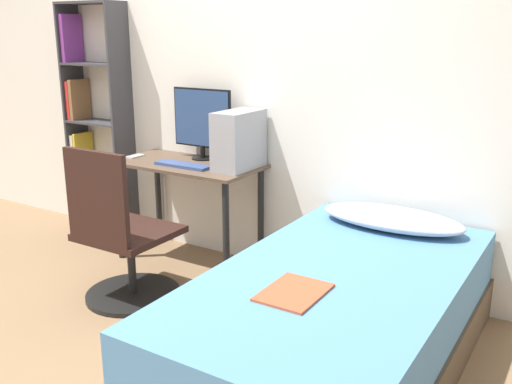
# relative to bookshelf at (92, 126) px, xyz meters

# --- Properties ---
(ground_plane) EXTENTS (14.00, 14.00, 0.00)m
(ground_plane) POSITION_rel_bookshelf_xyz_m (1.42, -1.31, -0.87)
(ground_plane) COLOR #846647
(wall_back) EXTENTS (8.00, 0.05, 2.50)m
(wall_back) POSITION_rel_bookshelf_xyz_m (1.42, 0.14, 0.38)
(wall_back) COLOR silver
(wall_back) RESTS_ON ground_plane
(desk) EXTENTS (1.04, 0.52, 0.73)m
(desk) POSITION_rel_bookshelf_xyz_m (1.08, -0.15, -0.27)
(desk) COLOR brown
(desk) RESTS_ON ground_plane
(bookshelf) EXTENTS (0.56, 0.23, 1.83)m
(bookshelf) POSITION_rel_bookshelf_xyz_m (0.00, 0.00, 0.00)
(bookshelf) COLOR #38383D
(bookshelf) RESTS_ON ground_plane
(office_chair) EXTENTS (0.59, 0.59, 0.98)m
(office_chair) POSITION_rel_bookshelf_xyz_m (1.14, -0.86, -0.52)
(office_chair) COLOR black
(office_chair) RESTS_ON ground_plane
(bed) EXTENTS (1.08, 2.00, 0.53)m
(bed) POSITION_rel_bookshelf_xyz_m (2.56, -0.88, -0.61)
(bed) COLOR #4C3D2D
(bed) RESTS_ON ground_plane
(pillow) EXTENTS (0.82, 0.36, 0.11)m
(pillow) POSITION_rel_bookshelf_xyz_m (2.56, -0.14, -0.29)
(pillow) COLOR #B2B7C6
(pillow) RESTS_ON bed
(magazine) EXTENTS (0.24, 0.32, 0.01)m
(magazine) POSITION_rel_bookshelf_xyz_m (2.49, -1.19, -0.34)
(magazine) COLOR #B24C2D
(magazine) RESTS_ON bed
(monitor) EXTENTS (0.48, 0.16, 0.50)m
(monitor) POSITION_rel_bookshelf_xyz_m (1.10, 0.02, 0.13)
(monitor) COLOR black
(monitor) RESTS_ON desk
(keyboard) EXTENTS (0.41, 0.11, 0.02)m
(keyboard) POSITION_rel_bookshelf_xyz_m (1.13, -0.25, -0.13)
(keyboard) COLOR #33477A
(keyboard) RESTS_ON desk
(pc_tower) EXTENTS (0.20, 0.39, 0.38)m
(pc_tower) POSITION_rel_bookshelf_xyz_m (1.48, -0.10, 0.05)
(pc_tower) COLOR #99999E
(pc_tower) RESTS_ON desk
(phone) EXTENTS (0.07, 0.14, 0.01)m
(phone) POSITION_rel_bookshelf_xyz_m (0.64, -0.19, -0.14)
(phone) COLOR #B7B7BC
(phone) RESTS_ON desk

